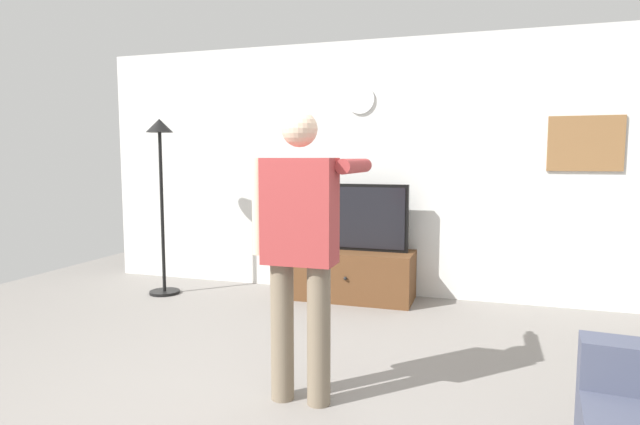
{
  "coord_description": "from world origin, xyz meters",
  "views": [
    {
      "loc": [
        1.18,
        -2.61,
        1.47
      ],
      "look_at": [
        -0.04,
        1.2,
        1.05
      ],
      "focal_mm": 29.43,
      "sensor_mm": 36.0,
      "label": 1
    }
  ],
  "objects_px": {
    "tv_stand": "(352,275)",
    "person_standing_nearer_lamp": "(301,240)",
    "television": "(354,217)",
    "framed_picture": "(585,143)",
    "wall_clock": "(360,99)",
    "floor_lamp": "(161,170)"
  },
  "relations": [
    {
      "from": "television",
      "to": "framed_picture",
      "type": "distance_m",
      "value": 2.32
    },
    {
      "from": "tv_stand",
      "to": "framed_picture",
      "type": "relative_size",
      "value": 1.9
    },
    {
      "from": "tv_stand",
      "to": "person_standing_nearer_lamp",
      "type": "bearing_deg",
      "value": -83.37
    },
    {
      "from": "television",
      "to": "framed_picture",
      "type": "bearing_deg",
      "value": 6.51
    },
    {
      "from": "tv_stand",
      "to": "framed_picture",
      "type": "bearing_deg",
      "value": 7.71
    },
    {
      "from": "tv_stand",
      "to": "floor_lamp",
      "type": "height_order",
      "value": "floor_lamp"
    },
    {
      "from": "television",
      "to": "floor_lamp",
      "type": "distance_m",
      "value": 2.11
    },
    {
      "from": "television",
      "to": "framed_picture",
      "type": "relative_size",
      "value": 1.71
    },
    {
      "from": "wall_clock",
      "to": "floor_lamp",
      "type": "relative_size",
      "value": 0.16
    },
    {
      "from": "television",
      "to": "wall_clock",
      "type": "height_order",
      "value": "wall_clock"
    },
    {
      "from": "framed_picture",
      "to": "television",
      "type": "bearing_deg",
      "value": -173.49
    },
    {
      "from": "person_standing_nearer_lamp",
      "to": "floor_lamp",
      "type": "bearing_deg",
      "value": 139.77
    },
    {
      "from": "television",
      "to": "floor_lamp",
      "type": "height_order",
      "value": "floor_lamp"
    },
    {
      "from": "wall_clock",
      "to": "framed_picture",
      "type": "relative_size",
      "value": 0.46
    },
    {
      "from": "tv_stand",
      "to": "framed_picture",
      "type": "xyz_separation_m",
      "value": [
        2.18,
        0.3,
        1.35
      ]
    },
    {
      "from": "wall_clock",
      "to": "floor_lamp",
      "type": "distance_m",
      "value": 2.24
    },
    {
      "from": "television",
      "to": "floor_lamp",
      "type": "xyz_separation_m",
      "value": [
        -2.0,
        -0.46,
        0.49
      ]
    },
    {
      "from": "tv_stand",
      "to": "wall_clock",
      "type": "relative_size",
      "value": 4.12
    },
    {
      "from": "wall_clock",
      "to": "framed_picture",
      "type": "distance_m",
      "value": 2.23
    },
    {
      "from": "tv_stand",
      "to": "floor_lamp",
      "type": "relative_size",
      "value": 0.67
    },
    {
      "from": "television",
      "to": "wall_clock",
      "type": "distance_m",
      "value": 1.25
    },
    {
      "from": "framed_picture",
      "to": "wall_clock",
      "type": "bearing_deg",
      "value": -179.87
    }
  ]
}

